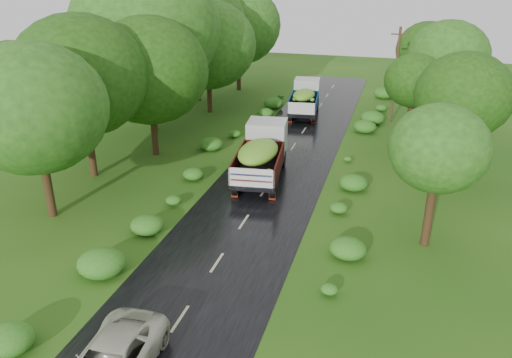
% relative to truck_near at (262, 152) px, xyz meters
% --- Properties ---
extents(ground, '(120.00, 120.00, 0.00)m').
position_rel_truck_near_xyz_m(ground, '(0.70, -13.98, -1.70)').
color(ground, '#1D4C10').
rests_on(ground, ground).
extents(road, '(6.50, 80.00, 0.02)m').
position_rel_truck_near_xyz_m(road, '(0.70, -8.98, -1.69)').
color(road, black).
rests_on(road, ground).
extents(road_lines, '(0.12, 69.60, 0.00)m').
position_rel_truck_near_xyz_m(road_lines, '(0.70, -7.98, -1.68)').
color(road_lines, '#BFB78C').
rests_on(road_lines, road).
extents(truck_near, '(3.38, 7.40, 3.00)m').
position_rel_truck_near_xyz_m(truck_near, '(0.00, 0.00, 0.00)').
color(truck_near, black).
rests_on(truck_near, ground).
extents(truck_far, '(2.98, 6.69, 2.72)m').
position_rel_truck_near_xyz_m(truck_far, '(-0.21, 14.78, -0.16)').
color(truck_far, black).
rests_on(truck_far, ground).
extents(utility_pole, '(1.36, 0.23, 7.75)m').
position_rel_truck_near_xyz_m(utility_pole, '(7.24, 14.47, 2.29)').
color(utility_pole, '#382616').
rests_on(utility_pole, ground).
extents(trees_left, '(7.02, 33.93, 10.09)m').
position_rel_truck_near_xyz_m(trees_left, '(-9.71, 7.96, 4.91)').
color(trees_left, black).
rests_on(trees_left, ground).
extents(trees_right, '(5.66, 31.85, 7.17)m').
position_rel_truck_near_xyz_m(trees_right, '(10.22, 9.62, 3.46)').
color(trees_right, black).
rests_on(trees_right, ground).
extents(shrubs, '(11.90, 44.00, 0.70)m').
position_rel_truck_near_xyz_m(shrubs, '(0.70, 0.02, -1.35)').
color(shrubs, '#1C6A19').
rests_on(shrubs, ground).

